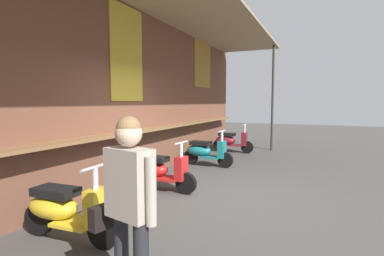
{
  "coord_description": "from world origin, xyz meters",
  "views": [
    {
      "loc": [
        -4.93,
        -1.78,
        1.69
      ],
      "look_at": [
        2.08,
        1.33,
        1.03
      ],
      "focal_mm": 27.8,
      "sensor_mm": 36.0,
      "label": 1
    }
  ],
  "objects": [
    {
      "name": "market_stall_facade",
      "position": [
        -0.0,
        1.88,
        2.11
      ],
      "size": [
        13.61,
        2.39,
        3.83
      ],
      "color": "brown",
      "rests_on": "ground_plane"
    },
    {
      "name": "scooter_maroon",
      "position": [
        4.73,
        1.08,
        0.39
      ],
      "size": [
        0.46,
        1.4,
        0.97
      ],
      "rotation": [
        0.0,
        0.0,
        -1.55
      ],
      "color": "maroon",
      "rests_on": "ground_plane"
    },
    {
      "name": "scooter_teal",
      "position": [
        2.37,
        1.08,
        0.39
      ],
      "size": [
        0.46,
        1.4,
        0.97
      ],
      "rotation": [
        0.0,
        0.0,
        -1.61
      ],
      "color": "#197075",
      "rests_on": "ground_plane"
    },
    {
      "name": "scooter_red",
      "position": [
        -0.04,
        1.08,
        0.39
      ],
      "size": [
        0.46,
        1.4,
        0.97
      ],
      "rotation": [
        0.0,
        0.0,
        -1.61
      ],
      "color": "red",
      "rests_on": "ground_plane"
    },
    {
      "name": "scooter_yellow",
      "position": [
        -2.34,
        1.08,
        0.39
      ],
      "size": [
        0.47,
        1.4,
        0.97
      ],
      "rotation": [
        0.0,
        0.0,
        -1.52
      ],
      "color": "gold",
      "rests_on": "ground_plane"
    },
    {
      "name": "ground_plane",
      "position": [
        0.0,
        0.0,
        0.0
      ],
      "size": [
        38.1,
        38.1,
        0.0
      ],
      "primitive_type": "plane",
      "color": "#474442"
    },
    {
      "name": "shopper_with_handbag",
      "position": [
        -3.04,
        -0.39,
        0.95
      ],
      "size": [
        0.33,
        0.65,
        1.59
      ],
      "rotation": [
        0.0,
        0.0,
        2.91
      ],
      "color": "#232328",
      "rests_on": "ground_plane"
    }
  ]
}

